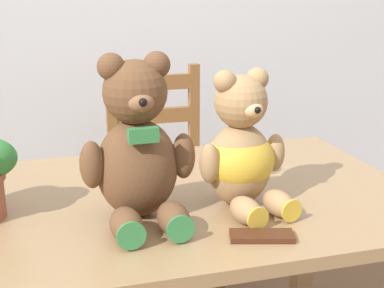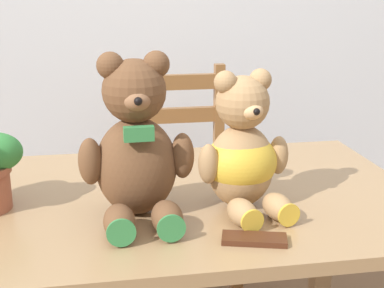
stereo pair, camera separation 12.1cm
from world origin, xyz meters
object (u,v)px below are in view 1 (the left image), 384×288
(teddy_bear_left, at_px, (138,150))
(chocolate_bar, at_px, (262,236))
(wooden_chair_behind, at_px, (162,186))
(teddy_bear_right, at_px, (241,153))

(teddy_bear_left, relative_size, chocolate_bar, 2.80)
(wooden_chair_behind, height_order, teddy_bear_left, teddy_bear_left)
(teddy_bear_left, height_order, teddy_bear_right, teddy_bear_left)
(wooden_chair_behind, distance_m, teddy_bear_right, 0.93)
(teddy_bear_left, height_order, chocolate_bar, teddy_bear_left)
(wooden_chair_behind, distance_m, teddy_bear_left, 0.97)
(chocolate_bar, bearing_deg, teddy_bear_right, 83.48)
(wooden_chair_behind, xyz_separation_m, teddy_bear_left, (-0.24, -0.85, 0.42))
(chocolate_bar, bearing_deg, wooden_chair_behind, 89.26)
(teddy_bear_right, xyz_separation_m, chocolate_bar, (-0.02, -0.18, -0.12))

